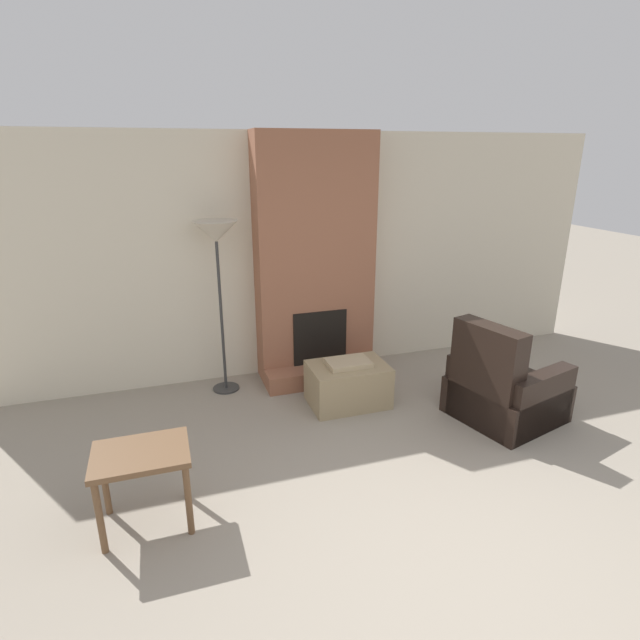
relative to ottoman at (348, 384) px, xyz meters
The scene contains 7 objects.
ground_plane 2.21m from the ottoman, 92.11° to the right, with size 24.00×24.00×0.00m, color gray.
wall_back 1.50m from the ottoman, 94.51° to the left, with size 7.05×0.06×2.60m, color beige.
fireplace 1.30m from the ottoman, 95.76° to the left, with size 1.26×0.63×2.60m.
ottoman is the anchor object (origin of this frame).
armchair 1.44m from the ottoman, 29.83° to the right, with size 1.06×1.03×0.98m.
side_table 2.24m from the ottoman, 148.36° to the right, with size 0.61×0.46×0.56m.
floor_lamp_left 1.90m from the ottoman, 148.02° to the left, with size 0.43×0.43×1.77m.
Camera 1 is at (-1.57, -1.97, 2.40)m, focal length 28.00 mm.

